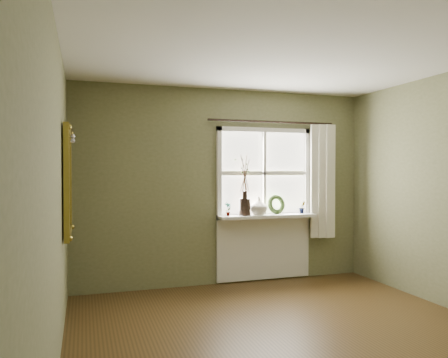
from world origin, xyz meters
name	(u,v)px	position (x,y,z in m)	size (l,w,h in m)	color
floor	(307,348)	(0.00, 0.00, 0.00)	(4.50, 4.50, 0.00)	#432E15
ceiling	(308,42)	(0.00, 0.00, 2.60)	(4.50, 4.50, 0.00)	silver
wall_back	(224,187)	(0.00, 2.30, 1.30)	(4.00, 0.10, 2.60)	#6A6C47
wall_left	(48,202)	(-2.05, 0.00, 1.30)	(0.10, 4.50, 2.60)	#6A6C47
window_frame	(264,173)	(0.55, 2.23, 1.48)	(1.36, 0.06, 1.24)	white
window_sill	(267,216)	(0.55, 2.12, 0.90)	(1.36, 0.26, 0.04)	white
window_apron	(264,247)	(0.55, 2.23, 0.46)	(1.36, 0.04, 0.88)	white
dark_jug	(245,207)	(0.23, 2.12, 1.03)	(0.15, 0.15, 0.23)	black
cream_vase	(259,206)	(0.43, 2.12, 1.04)	(0.23, 0.23, 0.24)	beige
wreath	(276,207)	(0.70, 2.16, 1.02)	(0.27, 0.27, 0.07)	#324A20
potted_plant_left	(228,209)	(-0.01, 2.12, 1.01)	(0.10, 0.06, 0.18)	#324A20
potted_plant_right	(302,207)	(1.08, 2.12, 1.01)	(0.09, 0.08, 0.17)	#324A20
curtain	(322,181)	(1.39, 2.13, 1.37)	(0.36, 0.12, 1.59)	silver
curtain_rod	(273,122)	(0.65, 2.17, 2.18)	(0.03, 0.03, 1.84)	black
gilt_mirror	(68,181)	(-1.96, 1.32, 1.41)	(0.10, 0.92, 1.10)	white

